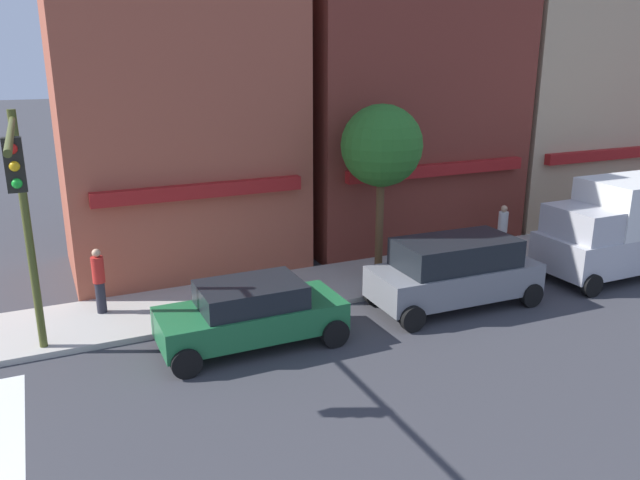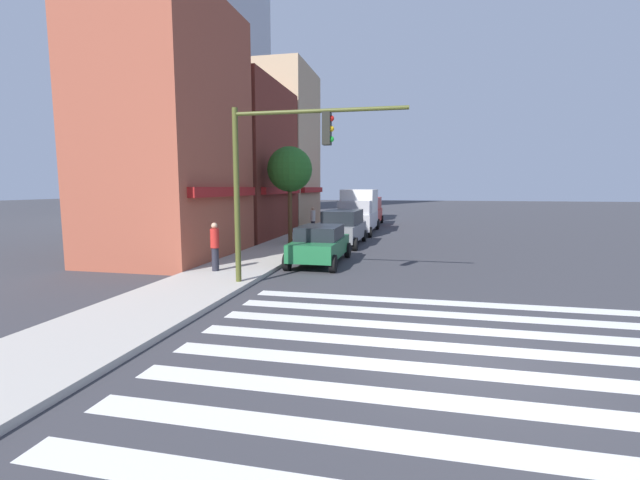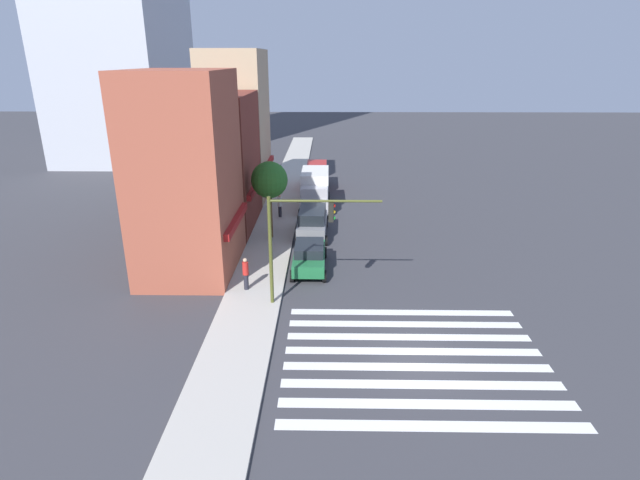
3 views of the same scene
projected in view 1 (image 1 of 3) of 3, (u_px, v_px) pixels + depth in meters
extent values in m
cube|color=#9E4C38|center=(175.00, 93.00, 19.38)|extent=(7.14, 5.00, 11.18)
cube|color=maroon|center=(201.00, 191.00, 17.82)|extent=(6.07, 0.30, 0.40)
cube|color=maroon|center=(399.00, 111.00, 22.90)|extent=(8.17, 5.00, 9.46)
cube|color=maroon|center=(438.00, 170.00, 21.09)|extent=(6.94, 0.30, 0.40)
cube|color=tan|center=(565.00, 68.00, 25.64)|extent=(7.20, 5.00, 12.41)
cube|color=maroon|center=(607.00, 154.00, 24.26)|extent=(6.12, 0.30, 0.40)
cylinder|color=#474C1E|center=(29.00, 238.00, 13.91)|extent=(0.18, 0.18, 5.64)
cylinder|color=#474C1E|center=(10.00, 133.00, 10.85)|extent=(0.12, 5.30, 0.12)
cube|color=black|center=(15.00, 165.00, 10.77)|extent=(0.32, 0.24, 0.95)
sphere|color=red|center=(12.00, 149.00, 10.58)|extent=(0.18, 0.18, 0.18)
sphere|color=#EAAD14|center=(14.00, 166.00, 10.66)|extent=(0.18, 0.18, 0.18)
sphere|color=green|center=(17.00, 184.00, 10.75)|extent=(0.18, 0.18, 0.18)
cube|color=#1E6638|center=(251.00, 319.00, 14.88)|extent=(4.41, 1.82, 0.70)
cube|color=black|center=(250.00, 294.00, 14.70)|extent=(2.43, 1.67, 0.55)
cylinder|color=black|center=(169.00, 331.00, 15.04)|extent=(0.68, 0.22, 0.68)
cylinder|color=black|center=(186.00, 363.00, 13.48)|extent=(0.68, 0.22, 0.68)
cylinder|color=black|center=(305.00, 307.00, 16.48)|extent=(0.68, 0.22, 0.68)
cylinder|color=black|center=(335.00, 333.00, 14.91)|extent=(0.68, 0.22, 0.68)
cube|color=slate|center=(454.00, 280.00, 17.22)|extent=(4.75, 2.03, 0.85)
cube|color=black|center=(456.00, 252.00, 16.99)|extent=(3.34, 1.84, 0.75)
cylinder|color=black|center=(375.00, 294.00, 17.39)|extent=(0.68, 0.22, 0.68)
cylinder|color=black|center=(413.00, 319.00, 15.73)|extent=(0.68, 0.22, 0.68)
cylinder|color=black|center=(487.00, 274.00, 18.94)|extent=(0.68, 0.22, 0.68)
cylinder|color=black|center=(531.00, 295.00, 17.29)|extent=(0.68, 0.22, 0.68)
cube|color=#B7B7BC|center=(628.00, 245.00, 19.89)|extent=(6.21, 2.22, 1.10)
cube|color=#B7B7BC|center=(586.00, 222.00, 18.81)|extent=(1.74, 2.09, 0.90)
cylinder|color=black|center=(537.00, 263.00, 19.93)|extent=(0.68, 0.22, 0.68)
cylinder|color=black|center=(592.00, 285.00, 18.01)|extent=(0.68, 0.22, 0.68)
cylinder|color=#23232D|center=(101.00, 297.00, 16.49)|extent=(0.26, 0.26, 0.85)
cylinder|color=red|center=(98.00, 270.00, 16.27)|extent=(0.32, 0.32, 0.70)
sphere|color=tan|center=(96.00, 253.00, 16.14)|extent=(0.22, 0.22, 0.22)
cylinder|color=#23232D|center=(501.00, 244.00, 21.12)|extent=(0.26, 0.26, 0.85)
cylinder|color=silver|center=(503.00, 222.00, 20.90)|extent=(0.32, 0.32, 0.70)
sphere|color=tan|center=(504.00, 209.00, 20.76)|extent=(0.22, 0.22, 0.22)
cylinder|color=brown|center=(379.00, 225.00, 19.06)|extent=(0.24, 0.24, 3.16)
sphere|color=#286623|center=(382.00, 146.00, 18.36)|extent=(2.43, 2.43, 2.43)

